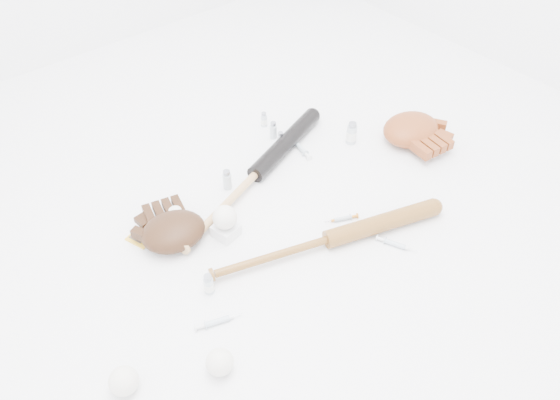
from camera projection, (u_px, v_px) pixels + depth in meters
bat_dark at (256, 174)px, 2.00m from camera, size 0.88×0.35×0.07m
bat_wood at (329, 239)px, 1.77m from camera, size 0.83×0.32×0.06m
glove_dark at (173, 231)px, 1.78m from camera, size 0.31×0.31×0.09m
glove_tan at (411, 129)px, 2.17m from camera, size 0.32×0.32×0.10m
trading_card at (140, 239)px, 1.82m from camera, size 0.08×0.10×0.00m
pedestal at (226, 230)px, 1.82m from camera, size 0.09×0.09×0.04m
baseball_on_pedestal at (225, 217)px, 1.77m from camera, size 0.08×0.08×0.08m
baseball_left at (124, 381)px, 1.41m from camera, size 0.08×0.08×0.08m
baseball_upper at (176, 215)px, 1.85m from camera, size 0.07×0.07×0.07m
baseball_mid at (220, 362)px, 1.45m from camera, size 0.08×0.08×0.08m
syringe_0 at (218, 321)px, 1.57m from camera, size 0.16×0.08×0.02m
syringe_1 at (342, 219)px, 1.87m from camera, size 0.13×0.08×0.02m
syringe_2 at (301, 148)px, 2.15m from camera, size 0.06×0.17×0.02m
syringe_3 at (395, 244)px, 1.79m from camera, size 0.09×0.15×0.02m
vial_0 at (273, 130)px, 2.19m from camera, size 0.03×0.03×0.07m
vial_1 at (264, 119)px, 2.25m from camera, size 0.03×0.03×0.06m
vial_2 at (227, 179)px, 1.97m from camera, size 0.03×0.03×0.08m
vial_3 at (352, 133)px, 2.16m from camera, size 0.04×0.04×0.09m
vial_4 at (209, 284)px, 1.64m from camera, size 0.03×0.03×0.08m
vial_5 at (281, 139)px, 2.15m from camera, size 0.03×0.03×0.07m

